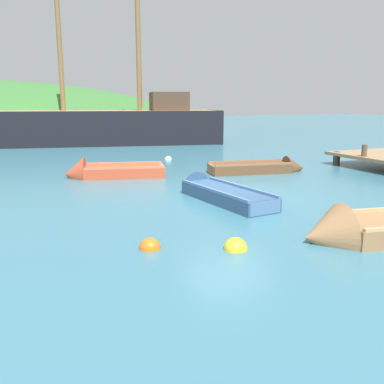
{
  "coord_description": "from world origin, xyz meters",
  "views": [
    {
      "loc": [
        -5.41,
        -10.2,
        2.57
      ],
      "look_at": [
        -1.19,
        -0.23,
        0.24
      ],
      "focal_mm": 39.5,
      "sensor_mm": 36.0,
      "label": 1
    }
  ],
  "objects_px": {
    "buoy_orange": "(150,248)",
    "buoy_yellow": "(235,249)",
    "rowboat_near_dock": "(383,232)",
    "rowboat_outer_left": "(263,169)",
    "buoy_white": "(168,160)",
    "rowboat_far": "(108,173)",
    "rowboat_portside": "(215,194)",
    "sailing_ship": "(109,131)"
  },
  "relations": [
    {
      "from": "buoy_orange",
      "to": "buoy_yellow",
      "type": "distance_m",
      "value": 1.52
    },
    {
      "from": "buoy_orange",
      "to": "rowboat_near_dock",
      "type": "bearing_deg",
      "value": -15.01
    },
    {
      "from": "rowboat_outer_left",
      "to": "buoy_white",
      "type": "distance_m",
      "value": 5.09
    },
    {
      "from": "rowboat_far",
      "to": "buoy_orange",
      "type": "relative_size",
      "value": 9.12
    },
    {
      "from": "rowboat_near_dock",
      "to": "buoy_white",
      "type": "relative_size",
      "value": 12.63
    },
    {
      "from": "rowboat_portside",
      "to": "buoy_yellow",
      "type": "distance_m",
      "value": 4.09
    },
    {
      "from": "buoy_yellow",
      "to": "buoy_white",
      "type": "bearing_deg",
      "value": 75.96
    },
    {
      "from": "rowboat_outer_left",
      "to": "buoy_orange",
      "type": "xyz_separation_m",
      "value": [
        -6.31,
        -6.28,
        -0.12
      ]
    },
    {
      "from": "rowboat_near_dock",
      "to": "buoy_orange",
      "type": "relative_size",
      "value": 10.28
    },
    {
      "from": "sailing_ship",
      "to": "rowboat_portside",
      "type": "distance_m",
      "value": 16.15
    },
    {
      "from": "buoy_white",
      "to": "buoy_orange",
      "type": "height_order",
      "value": "buoy_orange"
    },
    {
      "from": "sailing_ship",
      "to": "rowboat_near_dock",
      "type": "bearing_deg",
      "value": 104.62
    },
    {
      "from": "buoy_orange",
      "to": "buoy_white",
      "type": "bearing_deg",
      "value": 68.65
    },
    {
      "from": "rowboat_portside",
      "to": "rowboat_far",
      "type": "xyz_separation_m",
      "value": [
        -2.01,
        4.36,
        0.01
      ]
    },
    {
      "from": "rowboat_near_dock",
      "to": "rowboat_outer_left",
      "type": "xyz_separation_m",
      "value": [
        2.0,
        7.44,
        -0.0
      ]
    },
    {
      "from": "rowboat_portside",
      "to": "rowboat_outer_left",
      "type": "relative_size",
      "value": 1.04
    },
    {
      "from": "rowboat_near_dock",
      "to": "buoy_white",
      "type": "height_order",
      "value": "rowboat_near_dock"
    },
    {
      "from": "rowboat_outer_left",
      "to": "rowboat_far",
      "type": "distance_m",
      "value": 5.62
    },
    {
      "from": "rowboat_near_dock",
      "to": "rowboat_far",
      "type": "bearing_deg",
      "value": -58.49
    },
    {
      "from": "rowboat_near_dock",
      "to": "buoy_yellow",
      "type": "distance_m",
      "value": 2.97
    },
    {
      "from": "rowboat_near_dock",
      "to": "buoy_yellow",
      "type": "bearing_deg",
      "value": -0.41
    },
    {
      "from": "rowboat_portside",
      "to": "buoy_white",
      "type": "distance_m",
      "value": 7.89
    },
    {
      "from": "sailing_ship",
      "to": "buoy_white",
      "type": "height_order",
      "value": "sailing_ship"
    },
    {
      "from": "sailing_ship",
      "to": "buoy_yellow",
      "type": "bearing_deg",
      "value": 96.32
    },
    {
      "from": "rowboat_far",
      "to": "buoy_white",
      "type": "relative_size",
      "value": 11.21
    },
    {
      "from": "rowboat_near_dock",
      "to": "rowboat_outer_left",
      "type": "relative_size",
      "value": 1.07
    },
    {
      "from": "sailing_ship",
      "to": "buoy_orange",
      "type": "height_order",
      "value": "sailing_ship"
    },
    {
      "from": "rowboat_near_dock",
      "to": "rowboat_portside",
      "type": "xyz_separation_m",
      "value": [
        -1.47,
        4.35,
        -0.01
      ]
    },
    {
      "from": "rowboat_portside",
      "to": "buoy_orange",
      "type": "bearing_deg",
      "value": 130.87
    },
    {
      "from": "rowboat_portside",
      "to": "rowboat_outer_left",
      "type": "bearing_deg",
      "value": -55.79
    },
    {
      "from": "rowboat_far",
      "to": "rowboat_portside",
      "type": "bearing_deg",
      "value": 128.89
    },
    {
      "from": "rowboat_outer_left",
      "to": "buoy_orange",
      "type": "height_order",
      "value": "rowboat_outer_left"
    },
    {
      "from": "sailing_ship",
      "to": "rowboat_far",
      "type": "xyz_separation_m",
      "value": [
        -2.59,
        -11.77,
        -0.66
      ]
    },
    {
      "from": "rowboat_near_dock",
      "to": "rowboat_portside",
      "type": "bearing_deg",
      "value": -61.6
    },
    {
      "from": "rowboat_outer_left",
      "to": "buoy_yellow",
      "type": "xyz_separation_m",
      "value": [
        -4.93,
        -6.91,
        -0.12
      ]
    },
    {
      "from": "rowboat_near_dock",
      "to": "buoy_yellow",
      "type": "xyz_separation_m",
      "value": [
        -2.92,
        0.52,
        -0.12
      ]
    },
    {
      "from": "rowboat_near_dock",
      "to": "buoy_yellow",
      "type": "height_order",
      "value": "rowboat_near_dock"
    },
    {
      "from": "rowboat_outer_left",
      "to": "rowboat_far",
      "type": "relative_size",
      "value": 1.05
    },
    {
      "from": "buoy_orange",
      "to": "buoy_yellow",
      "type": "bearing_deg",
      "value": -24.48
    },
    {
      "from": "rowboat_portside",
      "to": "rowboat_far",
      "type": "height_order",
      "value": "rowboat_far"
    },
    {
      "from": "rowboat_portside",
      "to": "rowboat_outer_left",
      "type": "xyz_separation_m",
      "value": [
        3.47,
        3.09,
        0.01
      ]
    },
    {
      "from": "buoy_yellow",
      "to": "rowboat_far",
      "type": "bearing_deg",
      "value": 93.85
    }
  ]
}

